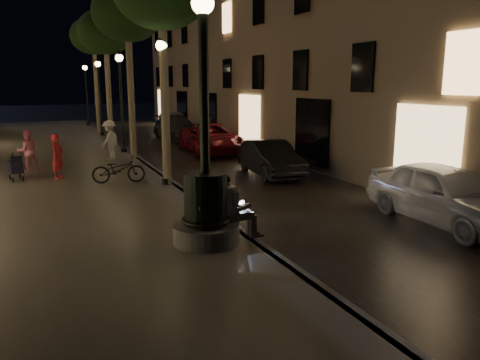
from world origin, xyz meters
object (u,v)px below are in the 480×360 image
lamp_curb_c (99,87)px  bicycle (119,170)px  tree_third (105,33)px  car_third (211,138)px  car_rear (177,128)px  stroller (15,167)px  car_second (270,158)px  tree_far (93,37)px  seated_man_laptop (233,206)px  pedestrian_white (110,140)px  lamp_curb_a (163,91)px  lamp_curb_d (86,86)px  fountain_lamppost (206,196)px  tree_second (127,14)px  car_front (445,194)px  car_fifth (173,122)px  pedestrian_red (57,156)px  pedestrian_pink (27,151)px  lamp_curb_b (121,89)px

lamp_curb_c → bicycle: (-1.40, -15.17, -2.58)m
tree_third → bicycle: bearing=-97.1°
car_third → car_rear: size_ratio=1.06×
stroller → car_second: car_second is taller
tree_far → seated_man_laptop: bearing=-90.4°
pedestrian_white → seated_man_laptop: bearing=44.6°
lamp_curb_a → car_third: 8.97m
tree_far → lamp_curb_d: bearing=90.8°
fountain_lamppost → tree_second: 13.07m
car_second → car_third: car_third is taller
seated_man_laptop → bicycle: bearing=100.9°
car_front → car_fifth: bearing=92.4°
lamp_curb_d → pedestrian_red: (-3.22, -21.56, -2.25)m
car_rear → pedestrian_red: size_ratio=3.13×
car_rear → pedestrian_red: (-7.52, -11.19, 0.27)m
fountain_lamppost → car_third: fountain_lamppost is taller
tree_far → bicycle: (-1.48, -17.17, -5.78)m
seated_man_laptop → pedestrian_white: 12.12m
lamp_curb_a → bicycle: size_ratio=2.77×
pedestrian_pink → pedestrian_white: bearing=-164.8°
lamp_curb_d → car_second: lamp_curb_d is taller
car_rear → tree_far: bearing=131.1°
pedestrian_pink → tree_second: bearing=-171.7°
lamp_curb_b → car_third: size_ratio=0.91×
lamp_curb_a → pedestrian_pink: (-4.20, 4.31, -2.24)m
lamp_curb_b → seated_man_laptop: bearing=-90.4°
tree_far → car_front: tree_far is taller
fountain_lamppost → car_front: (6.20, -0.50, -0.44)m
tree_second → lamp_curb_b: tree_second is taller
lamp_curb_d → car_fifth: 8.07m
lamp_curb_a → pedestrian_pink: size_ratio=3.03×
car_rear → car_third: bearing=-92.9°
tree_far → pedestrian_white: bearing=-94.7°
fountain_lamppost → tree_third: size_ratio=0.72×
car_fifth → pedestrian_red: 18.29m
fountain_lamppost → car_front: fountain_lamppost is taller
tree_third → tree_far: bearing=89.2°
lamp_curb_d → car_fifth: lamp_curb_d is taller
lamp_curb_a → car_third: bearing=60.0°
car_front → pedestrian_pink: bearing=134.0°
car_second → car_third: size_ratio=0.77×
stroller → seated_man_laptop: bearing=-74.1°
tree_second → seated_man_laptop: bearing=-90.9°
tree_third → pedestrian_red: (-3.22, -9.56, -5.15)m
seated_man_laptop → car_fifth: (5.49, 24.57, -0.25)m
tree_far → tree_second: bearing=-89.9°
stroller → bicycle: stroller is taller
lamp_curb_b → car_fifth: bearing=62.9°
stroller → pedestrian_white: bearing=31.6°
car_front → pedestrian_red: pedestrian_red is taller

